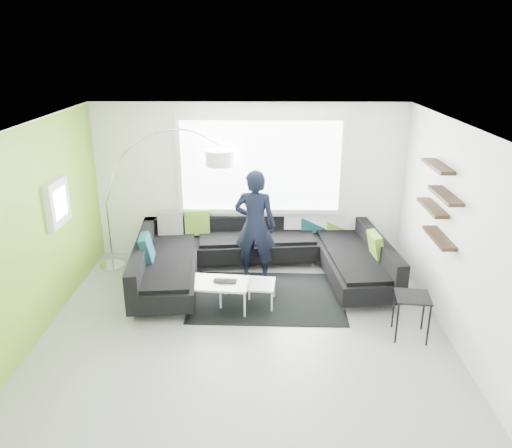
{
  "coord_description": "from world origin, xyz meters",
  "views": [
    {
      "loc": [
        0.24,
        -6.13,
        3.76
      ],
      "look_at": [
        0.14,
        0.9,
        1.18
      ],
      "focal_mm": 35.0,
      "sensor_mm": 36.0,
      "label": 1
    }
  ],
  "objects": [
    {
      "name": "person",
      "position": [
        0.12,
        1.5,
        0.94
      ],
      "size": [
        0.8,
        0.63,
        1.87
      ],
      "primitive_type": "imported",
      "rotation": [
        0.0,
        0.0,
        3.0
      ],
      "color": "black",
      "rests_on": "ground"
    },
    {
      "name": "arc_lamp",
      "position": [
        -2.41,
        1.86,
        1.21
      ],
      "size": [
        2.35,
        1.13,
        2.41
      ],
      "primitive_type": null,
      "rotation": [
        0.0,
        0.0,
        0.14
      ],
      "color": "silver",
      "rests_on": "ground"
    },
    {
      "name": "laptop",
      "position": [
        -0.32,
        0.44,
        0.43
      ],
      "size": [
        0.39,
        0.28,
        0.03
      ],
      "primitive_type": "imported",
      "rotation": [
        0.0,
        0.0,
        -0.09
      ],
      "color": "black",
      "rests_on": "coffee_table"
    },
    {
      "name": "rug",
      "position": [
        0.31,
        0.8,
        0.01
      ],
      "size": [
        2.38,
        1.75,
        0.01
      ],
      "primitive_type": "cube",
      "rotation": [
        0.0,
        0.0,
        -0.02
      ],
      "color": "black",
      "rests_on": "ground"
    },
    {
      "name": "coffee_table",
      "position": [
        -0.22,
        0.55,
        0.21
      ],
      "size": [
        1.33,
        0.86,
        0.41
      ],
      "primitive_type": "cube",
      "rotation": [
        0.0,
        0.0,
        -0.1
      ],
      "color": "white",
      "rests_on": "ground"
    },
    {
      "name": "sectional_sofa",
      "position": [
        0.22,
        1.4,
        0.38
      ],
      "size": [
        4.27,
        2.89,
        0.87
      ],
      "rotation": [
        0.0,
        0.0,
        0.1
      ],
      "color": "black",
      "rests_on": "ground"
    },
    {
      "name": "ground",
      "position": [
        0.0,
        0.0,
        0.0
      ],
      "size": [
        5.5,
        5.5,
        0.0
      ],
      "primitive_type": "plane",
      "color": "gray",
      "rests_on": "ground"
    },
    {
      "name": "side_table",
      "position": [
        2.23,
        -0.27,
        0.3
      ],
      "size": [
        0.5,
        0.5,
        0.61
      ],
      "primitive_type": "cube",
      "rotation": [
        0.0,
        0.0,
        -0.13
      ],
      "color": "black",
      "rests_on": "ground"
    },
    {
      "name": "room_shell",
      "position": [
        0.04,
        0.21,
        1.81
      ],
      "size": [
        5.54,
        5.04,
        2.82
      ],
      "color": "white",
      "rests_on": "ground"
    }
  ]
}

